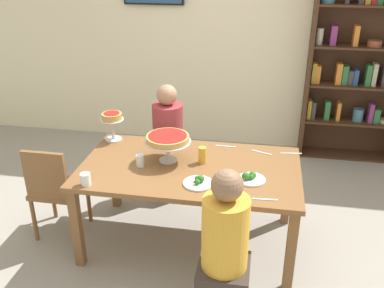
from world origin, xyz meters
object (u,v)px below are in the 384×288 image
(cutlery_knife_near, at_px, (236,196))
(cutlery_fork_near, at_px, (262,152))
(deep_dish_pizza_stand, at_px, (168,140))
(personal_pizza_stand, at_px, (112,120))
(dining_table, at_px, (190,175))
(water_glass_clear_near, at_px, (140,161))
(diner_far_left, at_px, (168,148))
(water_glass_clear_far, at_px, (86,179))
(bookshelf, at_px, (358,64))
(salad_plate_spare, at_px, (173,141))
(salad_plate_near_diner, at_px, (250,178))
(beer_glass_amber_tall, at_px, (202,155))
(cutlery_spare_fork, at_px, (291,153))
(chair_head_west, at_px, (54,187))
(cutlery_fork_far, at_px, (265,199))
(diner_near_right, at_px, (224,260))
(cutlery_knife_far, at_px, (226,146))
(salad_plate_far_diner, at_px, (199,182))

(cutlery_knife_near, bearing_deg, cutlery_fork_near, 76.56)
(deep_dish_pizza_stand, xyz_separation_m, personal_pizza_stand, (-0.58, 0.32, 0.01))
(dining_table, relative_size, water_glass_clear_near, 17.42)
(diner_far_left, relative_size, water_glass_clear_far, 12.19)
(bookshelf, relative_size, cutlery_knife_near, 12.29)
(salad_plate_spare, height_order, water_glass_clear_near, water_glass_clear_near)
(salad_plate_near_diner, bearing_deg, beer_glass_amber_tall, 151.15)
(bookshelf, bearing_deg, salad_plate_near_diner, -116.29)
(cutlery_spare_fork, bearing_deg, chair_head_west, 5.49)
(chair_head_west, bearing_deg, cutlery_fork_near, 14.91)
(salad_plate_spare, height_order, cutlery_fork_far, salad_plate_spare)
(diner_far_left, height_order, deep_dish_pizza_stand, diner_far_left)
(personal_pizza_stand, bearing_deg, diner_near_right, -45.42)
(cutlery_fork_near, xyz_separation_m, cutlery_knife_far, (-0.31, 0.07, 0.00))
(salad_plate_far_diner, distance_m, water_glass_clear_far, 0.83)
(chair_head_west, bearing_deg, salad_plate_near_diner, -1.31)
(chair_head_west, relative_size, personal_pizza_stand, 3.34)
(salad_plate_near_diner, bearing_deg, salad_plate_spare, 142.28)
(chair_head_west, xyz_separation_m, cutlery_knife_far, (1.39, 0.52, 0.26))
(cutlery_knife_near, bearing_deg, diner_near_right, -96.13)
(cutlery_knife_near, distance_m, cutlery_fork_far, 0.20)
(salad_plate_far_diner, xyz_separation_m, water_glass_clear_far, (-0.81, -0.16, 0.03))
(water_glass_clear_near, bearing_deg, cutlery_spare_fork, 20.28)
(deep_dish_pizza_stand, bearing_deg, water_glass_clear_near, -146.17)
(deep_dish_pizza_stand, height_order, salad_plate_far_diner, deep_dish_pizza_stand)
(salad_plate_far_diner, bearing_deg, chair_head_west, 172.70)
(diner_far_left, bearing_deg, chair_head_west, -40.17)
(salad_plate_near_diner, bearing_deg, personal_pizza_stand, 157.37)
(cutlery_fork_near, height_order, cutlery_spare_fork, same)
(bookshelf, height_order, beer_glass_amber_tall, bookshelf)
(diner_far_left, bearing_deg, dining_table, 24.41)
(cutlery_fork_far, bearing_deg, water_glass_clear_far, 177.20)
(cutlery_fork_near, bearing_deg, water_glass_clear_near, 45.55)
(chair_head_west, bearing_deg, personal_pizza_stand, 52.61)
(chair_head_west, distance_m, cutlery_spare_fork, 2.03)
(deep_dish_pizza_stand, xyz_separation_m, salad_plate_near_diner, (0.68, -0.21, -0.17))
(bookshelf, height_order, personal_pizza_stand, bookshelf)
(salad_plate_far_diner, bearing_deg, cutlery_knife_near, -24.15)
(diner_near_right, height_order, beer_glass_amber_tall, diner_near_right)
(salad_plate_near_diner, distance_m, cutlery_knife_far, 0.61)
(deep_dish_pizza_stand, relative_size, salad_plate_spare, 1.69)
(salad_plate_spare, xyz_separation_m, water_glass_clear_far, (-0.47, -0.84, 0.03))
(dining_table, height_order, salad_plate_near_diner, salad_plate_near_diner)
(diner_far_left, bearing_deg, diner_near_right, 24.88)
(diner_near_right, distance_m, cutlery_fork_near, 1.17)
(salad_plate_near_diner, relative_size, water_glass_clear_far, 2.28)
(dining_table, relative_size, salad_plate_near_diner, 8.14)
(water_glass_clear_near, xyz_separation_m, cutlery_knife_far, (0.64, 0.49, -0.05))
(dining_table, bearing_deg, cutlery_knife_far, 59.54)
(salad_plate_near_diner, bearing_deg, cutlery_knife_near, -109.67)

